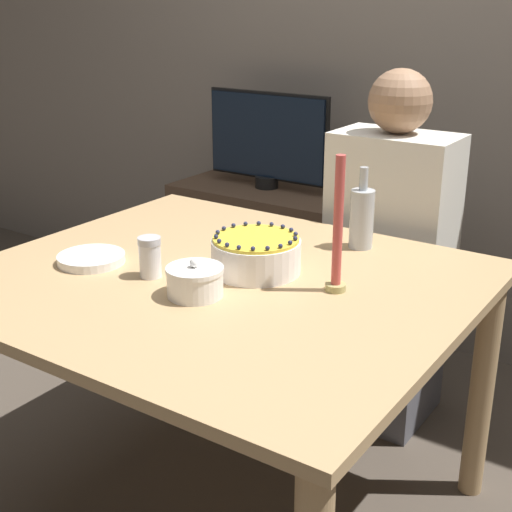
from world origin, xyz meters
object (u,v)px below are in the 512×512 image
Objects in this scene: person_man_blue_shirt at (388,275)px; sugar_shaker at (150,257)px; cake at (256,255)px; sugar_bowl at (195,281)px; tv_monitor at (267,139)px; candle at (338,236)px; bottle at (362,217)px.

sugar_shaker is at bearing 70.76° from person_man_blue_shirt.
cake is 1.68× the size of sugar_bowl.
sugar_bowl is 0.24× the size of tv_monitor.
sugar_shaker reaches higher than sugar_bowl.
sugar_bowl is at bearing -63.86° from tv_monitor.
person_man_blue_shirt is at bearing 82.25° from cake.
sugar_shaker is 0.31× the size of candle.
cake and sugar_shaker have the same top height.
person_man_blue_shirt is at bearing 98.42° from bottle.
tv_monitor is at bearing 109.95° from sugar_shaker.
candle is at bearing -74.05° from bottle.
person_man_blue_shirt is 2.10× the size of tv_monitor.
tv_monitor is (-0.63, 1.28, 0.08)m from sugar_bowl.
person_man_blue_shirt reaches higher than cake.
tv_monitor is at bearing 130.32° from candle.
sugar_bowl is at bearing -140.61° from candle.
candle reaches higher than sugar_shaker.
cake is at bearing 82.25° from person_man_blue_shirt.
sugar_bowl is 1.43m from tv_monitor.
tv_monitor reaches higher than sugar_shaker.
candle is 0.59× the size of tv_monitor.
candle is (0.24, 0.00, 0.10)m from cake.
candle is at bearing 39.39° from sugar_bowl.
person_man_blue_shirt is at bearing 82.07° from sugar_bowl.
person_man_blue_shirt is (0.30, 0.86, -0.27)m from sugar_shaker.
person_man_blue_shirt reaches higher than sugar_shaker.
bottle is at bearing 98.42° from person_man_blue_shirt.
candle is 1.39m from tv_monitor.
person_man_blue_shirt reaches higher than candle.
sugar_shaker is at bearing -138.57° from cake.
tv_monitor is (-0.45, 1.24, 0.07)m from sugar_shaker.
sugar_bowl is 0.59× the size of bottle.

